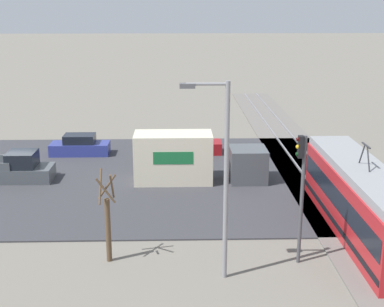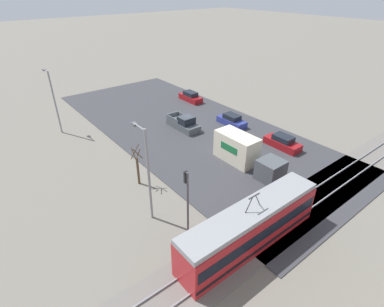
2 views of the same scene
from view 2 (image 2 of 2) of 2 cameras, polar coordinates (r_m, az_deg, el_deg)
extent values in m
plane|color=slate|center=(41.47, -0.91, 4.96)|extent=(320.00, 320.00, 0.00)
cube|color=#38383D|center=(41.46, -0.91, 5.01)|extent=(19.62, 46.38, 0.08)
cube|color=slate|center=(30.47, 22.43, -7.66)|extent=(64.56, 4.40, 0.08)
cube|color=gray|center=(30.66, 21.34, -6.91)|extent=(63.27, 0.10, 0.14)
cube|color=gray|center=(30.17, 23.62, -8.10)|extent=(63.27, 0.10, 0.14)
cube|color=#B21E23|center=(23.31, 10.99, -13.82)|extent=(12.48, 2.52, 2.97)
cube|color=black|center=(23.07, 11.08, -13.19)|extent=(12.10, 2.55, 0.99)
cube|color=black|center=(23.95, 10.78, -15.42)|extent=(12.35, 2.56, 0.28)
cube|color=gray|center=(22.19, 11.42, -10.64)|extent=(12.48, 2.32, 0.42)
cylinder|color=#2D2D33|center=(22.00, 12.40, -8.62)|extent=(0.66, 0.07, 1.15)
cylinder|color=#2D2D33|center=(21.43, 10.81, -9.60)|extent=(0.66, 0.07, 1.15)
cube|color=#2D2D33|center=(21.37, 11.77, -7.96)|extent=(1.10, 0.08, 0.06)
cube|color=#4C5156|center=(30.95, 14.73, -3.05)|extent=(2.39, 2.32, 2.14)
cube|color=beige|center=(33.26, 8.48, 1.13)|extent=(2.39, 4.92, 3.15)
cube|color=#196B38|center=(32.33, 7.02, 0.99)|extent=(0.02, 2.46, 0.79)
cube|color=#4C5156|center=(40.98, -1.70, 5.46)|extent=(2.05, 5.22, 0.91)
cube|color=black|center=(40.05, -1.09, 6.36)|extent=(1.89, 1.78, 0.99)
cube|color=#4C5156|center=(41.00, -3.70, 6.53)|extent=(0.12, 2.61, 0.53)
cube|color=#4C5156|center=(42.01, -1.58, 7.17)|extent=(0.12, 2.61, 0.53)
cube|color=#4C5156|center=(42.57, -3.75, 7.43)|extent=(1.89, 0.21, 0.53)
cube|color=red|center=(42.39, -4.69, 6.64)|extent=(0.14, 0.04, 0.18)
cube|color=navy|center=(42.31, 7.56, 5.99)|extent=(1.76, 4.38, 0.88)
cube|color=black|center=(42.01, 7.63, 6.95)|extent=(1.52, 2.28, 0.65)
cube|color=maroon|center=(37.69, 16.83, 1.78)|extent=(1.80, 4.48, 0.88)
cube|color=black|center=(37.36, 16.99, 2.82)|extent=(1.55, 2.33, 0.65)
cube|color=maroon|center=(51.07, -0.28, 10.50)|extent=(1.70, 4.54, 0.90)
cube|color=black|center=(50.81, -0.28, 11.33)|extent=(1.47, 2.36, 0.66)
cylinder|color=#47474C|center=(22.80, -0.81, -9.79)|extent=(0.16, 0.16, 5.83)
cube|color=black|center=(21.44, -1.15, -4.52)|extent=(0.28, 0.22, 0.95)
sphere|color=#390606|center=(21.34, -1.36, -3.67)|extent=(0.18, 0.18, 0.18)
sphere|color=yellow|center=(21.52, -1.35, -4.38)|extent=(0.18, 0.18, 0.18)
sphere|color=black|center=(21.70, -1.34, -5.08)|extent=(0.18, 0.18, 0.18)
cylinder|color=brown|center=(29.65, -10.24, -3.28)|extent=(0.24, 0.24, 2.97)
cylinder|color=brown|center=(28.55, -11.02, -0.17)|extent=(0.09, 0.84, 1.15)
cylinder|color=brown|center=(28.40, -10.36, -0.03)|extent=(1.01, 0.09, 1.39)
cylinder|color=brown|center=(28.74, -10.15, 0.14)|extent=(0.09, 0.84, 1.15)
cylinder|color=brown|center=(28.79, -10.84, 0.36)|extent=(1.01, 0.09, 1.39)
cylinder|color=gray|center=(23.82, -8.22, -4.44)|extent=(0.20, 0.20, 8.32)
cylinder|color=gray|center=(22.46, -10.01, 5.05)|extent=(0.12, 1.60, 0.12)
cube|color=#515156|center=(23.10, -10.92, 5.51)|extent=(0.36, 0.60, 0.18)
cylinder|color=gray|center=(42.23, -24.61, 8.69)|extent=(0.20, 0.20, 8.19)
cylinder|color=gray|center=(41.90, -26.09, 14.00)|extent=(0.12, 1.60, 0.12)
cube|color=#515156|center=(42.63, -26.34, 14.09)|extent=(0.36, 0.60, 0.18)
camera|label=1|loc=(23.01, -63.12, -2.92)|focal=50.00mm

